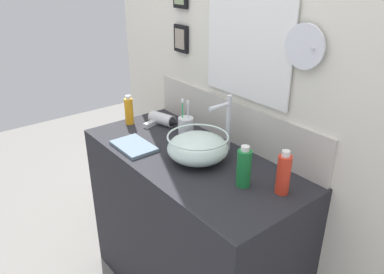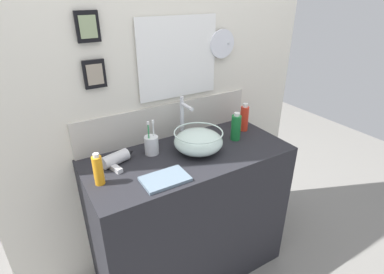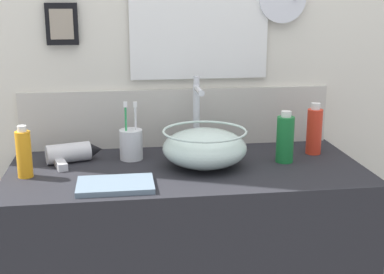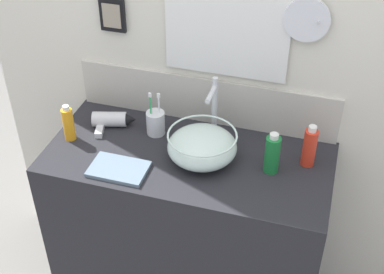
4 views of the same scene
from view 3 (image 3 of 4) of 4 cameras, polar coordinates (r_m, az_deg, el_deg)
back_panel at (r=1.94m, az=-1.72°, el=10.59°), size 1.98×0.10×2.53m
glass_bowl_sink at (r=1.73m, az=1.33°, el=-1.07°), size 0.27×0.27×0.12m
faucet at (r=1.86m, az=0.53°, el=3.00°), size 0.02×0.13×0.27m
hair_drier at (r=1.82m, az=-12.63°, el=-1.70°), size 0.19×0.16×0.06m
toothbrush_cup at (r=1.81m, az=-6.51°, el=-0.75°), size 0.08×0.08×0.20m
spray_bottle at (r=1.70m, az=-17.49°, el=-1.67°), size 0.05×0.05×0.16m
lotion_bottle at (r=1.90m, az=12.91°, el=0.68°), size 0.05×0.05×0.18m
shampoo_bottle at (r=1.79m, az=9.90°, el=-0.16°), size 0.06×0.06×0.17m
hand_towel at (r=1.57m, az=-8.17°, el=-5.09°), size 0.22×0.15×0.02m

